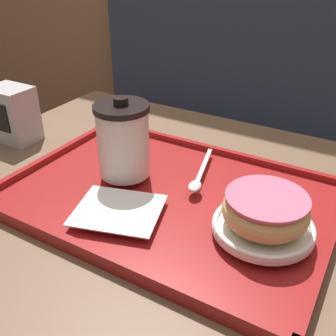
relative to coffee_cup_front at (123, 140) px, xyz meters
name	(u,v)px	position (x,y,z in m)	size (l,w,h in m)	color
booth_bench	(274,182)	(0.08, 0.83, -0.51)	(1.67, 0.44, 1.00)	#33384C
cafe_table	(149,279)	(0.07, -0.03, -0.27)	(0.90, 0.82, 0.74)	brown
serving_tray	(168,197)	(0.09, -0.01, -0.08)	(0.54, 0.37, 0.02)	maroon
napkin_paper	(118,210)	(0.06, -0.10, -0.06)	(0.16, 0.14, 0.00)	white
coffee_cup_front	(123,140)	(0.00, 0.00, 0.00)	(0.09, 0.09, 0.14)	white
plate_with_chocolate_donut	(263,225)	(0.27, -0.03, -0.06)	(0.15, 0.15, 0.01)	white
donut_chocolate_glazed	(266,209)	(0.27, -0.03, -0.03)	(0.12, 0.12, 0.04)	#DBB270
spoon	(198,179)	(0.13, 0.04, -0.06)	(0.06, 0.16, 0.01)	silver
napkin_dispenser	(13,114)	(-0.32, 0.03, -0.03)	(0.09, 0.07, 0.12)	#B7B7BC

